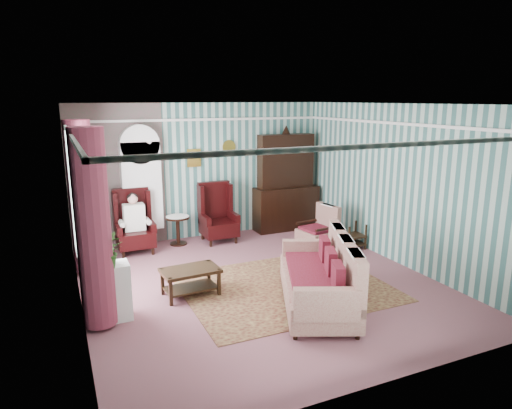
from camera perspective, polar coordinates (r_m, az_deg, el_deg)
name	(u,v)px	position (r m, az deg, el deg)	size (l,w,h in m)	color
floor	(260,284)	(7.64, 0.52, -9.85)	(6.00, 6.00, 0.00)	#804A4F
room_shell	(219,164)	(7.04, -4.64, 5.10)	(5.53, 6.02, 2.91)	#386662
bookcase	(142,192)	(9.56, -14.05, 1.48)	(0.80, 0.28, 2.24)	silver
dresser_hutch	(286,179)	(10.48, 3.83, 3.17)	(1.50, 0.56, 2.36)	black
wingback_left	(134,222)	(9.26, -14.97, -2.10)	(0.76, 0.80, 1.25)	black
wingback_right	(219,213)	(9.66, -4.69, -1.06)	(0.76, 0.80, 1.25)	black
seated_woman	(134,224)	(9.26, -14.96, -2.31)	(0.44, 0.40, 1.18)	white
round_side_table	(178,230)	(9.65, -9.73, -3.22)	(0.50, 0.50, 0.60)	black
nest_table	(352,236)	(9.47, 11.96, -3.82)	(0.45, 0.38, 0.54)	black
plant_stand	(110,292)	(6.65, -17.84, -10.41)	(0.55, 0.35, 0.80)	white
rug	(285,287)	(7.52, 3.60, -10.24)	(3.20, 2.60, 0.01)	#491D18
sofa	(317,271)	(6.71, 7.68, -8.18)	(2.12, 0.90, 1.12)	beige
floral_armchair	(318,227)	(9.28, 7.70, -2.82)	(0.73, 0.78, 0.91)	beige
coffee_table	(191,282)	(7.22, -8.18, -9.56)	(0.87, 0.54, 0.43)	black
potted_plant_a	(108,252)	(6.29, -18.03, -5.62)	(0.41, 0.36, 0.46)	#235119
potted_plant_b	(108,247)	(6.54, -17.96, -5.07)	(0.23, 0.19, 0.43)	#295A1C
potted_plant_c	(104,249)	(6.48, -18.45, -5.28)	(0.24, 0.24, 0.43)	#245A1C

